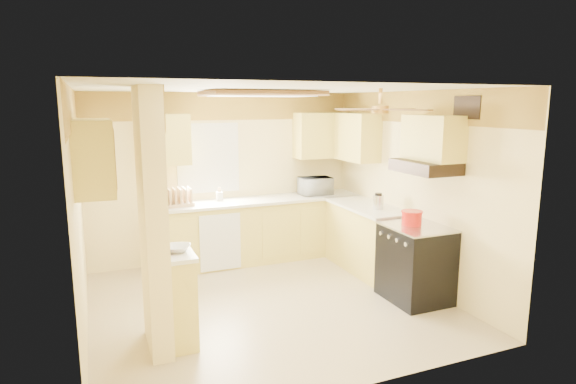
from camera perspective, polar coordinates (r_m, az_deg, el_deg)
name	(u,v)px	position (r m, az deg, el deg)	size (l,w,h in m)	color
floor	(269,303)	(5.88, -2.25, -13.05)	(4.00, 4.00, 0.00)	tan
ceiling	(268,89)	(5.39, -2.44, 12.11)	(4.00, 4.00, 0.00)	white
wall_back	(225,177)	(7.29, -7.48, 1.75)	(4.00, 4.00, 0.00)	#FBE399
wall_front	(352,245)	(3.82, 7.55, -6.29)	(4.00, 4.00, 0.00)	#FBE399
wall_left	(78,216)	(5.18, -23.62, -2.62)	(3.80, 3.80, 0.00)	#FBE399
wall_right	(413,189)	(6.45, 14.59, 0.36)	(3.80, 3.80, 0.00)	#FBE399
wallpaper_border	(224,106)	(7.18, -7.64, 10.03)	(4.00, 0.02, 0.40)	yellow
partition_column	(153,222)	(4.67, -15.73, -3.49)	(0.20, 0.70, 2.50)	#FBE399
partition_ledge	(180,299)	(4.95, -12.67, -12.32)	(0.25, 0.55, 0.90)	#FAE970
ledge_top	(178,254)	(4.79, -12.90, -7.13)	(0.28, 0.58, 0.04)	white
lower_cabinets_back	(263,230)	(7.31, -2.92, -4.55)	(3.00, 0.60, 0.90)	#FAE970
lower_cabinets_right	(367,239)	(6.94, 9.31, -5.50)	(0.60, 1.40, 0.90)	#FAE970
countertop_back	(263,200)	(7.20, -2.93, -0.95)	(3.04, 0.64, 0.04)	white
countertop_right	(367,207)	(6.82, 9.36, -1.71)	(0.64, 1.44, 0.04)	white
dishwasher_panel	(220,242)	(6.82, -8.02, -5.93)	(0.58, 0.02, 0.80)	white
window	(208,158)	(7.17, -9.45, 3.98)	(0.92, 0.02, 1.02)	white
upper_cab_back_left	(167,140)	(6.88, -14.11, 6.04)	(0.60, 0.35, 0.70)	#FAE970
upper_cab_back_right	(323,135)	(7.60, 4.19, 6.72)	(0.90, 0.35, 0.70)	#FAE970
upper_cab_right	(354,137)	(7.32, 7.80, 6.51)	(0.35, 1.00, 0.70)	#FAE970
upper_cab_left_wall	(93,157)	(4.84, -22.11, 3.83)	(0.35, 0.75, 0.70)	#FAE970
upper_cab_over_stove	(433,138)	(5.83, 16.77, 6.15)	(0.35, 0.76, 0.52)	#FAE970
stove	(415,263)	(6.02, 14.86, -8.13)	(0.68, 0.77, 0.92)	black
range_hood	(425,167)	(5.81, 15.95, 2.90)	(0.50, 0.76, 0.14)	black
poster_menu	(162,158)	(4.58, -14.71, 3.92)	(0.02, 0.42, 0.57)	black
poster_nashville	(165,226)	(4.70, -14.34, -3.98)	(0.02, 0.42, 0.57)	black
ceiling_light_panel	(261,94)	(5.89, -3.20, 11.54)	(1.35, 0.95, 0.06)	brown
ceiling_fan	(380,109)	(5.21, 10.85, 9.64)	(1.15, 1.15, 0.26)	gold
vent_grate	(467,107)	(5.65, 20.46, 9.37)	(0.02, 0.40, 0.25)	black
microwave	(315,186)	(7.51, 3.27, 0.73)	(0.49, 0.33, 0.27)	white
bowl	(178,248)	(4.77, -12.96, -6.54)	(0.25, 0.25, 0.06)	white
dutch_oven	(412,218)	(5.93, 14.46, -2.96)	(0.25, 0.25, 0.17)	red
kettle	(378,202)	(6.57, 10.64, -1.13)	(0.14, 0.14, 0.22)	silver
dish_rack	(177,199)	(6.86, -13.08, -0.87)	(0.45, 0.35, 0.24)	#D7B17C
utensil_crock	(220,196)	(7.11, -8.12, -0.49)	(0.10, 0.10, 0.20)	white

